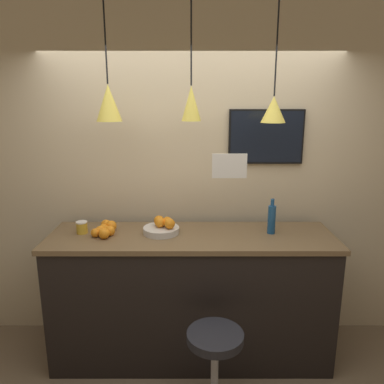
{
  "coord_description": "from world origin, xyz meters",
  "views": [
    {
      "loc": [
        0.01,
        -2.2,
        2.13
      ],
      "look_at": [
        0.0,
        0.58,
        1.43
      ],
      "focal_mm": 35.0,
      "sensor_mm": 36.0,
      "label": 1
    }
  ],
  "objects_px": {
    "juice_bottle": "(272,219)",
    "fruit_bowl": "(163,227)",
    "bar_stool": "(215,362)",
    "mounted_tv": "(267,137)",
    "spread_jar": "(83,227)"
  },
  "relations": [
    {
      "from": "fruit_bowl",
      "to": "spread_jar",
      "type": "bearing_deg",
      "value": -179.76
    },
    {
      "from": "bar_stool",
      "to": "mounted_tv",
      "type": "height_order",
      "value": "mounted_tv"
    },
    {
      "from": "juice_bottle",
      "to": "mounted_tv",
      "type": "height_order",
      "value": "mounted_tv"
    },
    {
      "from": "fruit_bowl",
      "to": "juice_bottle",
      "type": "xyz_separation_m",
      "value": [
        0.87,
        -0.0,
        0.07
      ]
    },
    {
      "from": "juice_bottle",
      "to": "bar_stool",
      "type": "bearing_deg",
      "value": -125.23
    },
    {
      "from": "mounted_tv",
      "to": "spread_jar",
      "type": "bearing_deg",
      "value": -167.29
    },
    {
      "from": "spread_jar",
      "to": "fruit_bowl",
      "type": "bearing_deg",
      "value": 0.24
    },
    {
      "from": "juice_bottle",
      "to": "fruit_bowl",
      "type": "bearing_deg",
      "value": 179.83
    },
    {
      "from": "spread_jar",
      "to": "mounted_tv",
      "type": "bearing_deg",
      "value": 12.71
    },
    {
      "from": "juice_bottle",
      "to": "mounted_tv",
      "type": "distance_m",
      "value": 0.7
    },
    {
      "from": "bar_stool",
      "to": "spread_jar",
      "type": "height_order",
      "value": "spread_jar"
    },
    {
      "from": "fruit_bowl",
      "to": "spread_jar",
      "type": "height_order",
      "value": "fruit_bowl"
    },
    {
      "from": "bar_stool",
      "to": "fruit_bowl",
      "type": "relative_size",
      "value": 2.24
    },
    {
      "from": "bar_stool",
      "to": "juice_bottle",
      "type": "height_order",
      "value": "juice_bottle"
    },
    {
      "from": "bar_stool",
      "to": "fruit_bowl",
      "type": "xyz_separation_m",
      "value": [
        -0.39,
        0.68,
        0.71
      ]
    }
  ]
}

